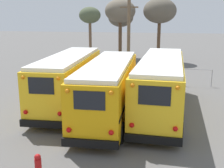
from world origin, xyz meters
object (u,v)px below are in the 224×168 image
at_px(bare_tree_1, 120,11).
at_px(utility_pole, 129,35).
at_px(bare_tree_3, 121,18).
at_px(school_bus_1, 109,87).
at_px(fire_hydrant, 38,167).
at_px(bare_tree_0, 90,16).
at_px(school_bus_0, 69,79).
at_px(school_bus_2, 161,83).
at_px(bare_tree_2, 160,11).

bearing_deg(bare_tree_1, utility_pole, -74.77).
bearing_deg(bare_tree_3, school_bus_1, -82.34).
relative_size(bare_tree_3, fire_hydrant, 6.51).
xyz_separation_m(bare_tree_1, bare_tree_3, (-0.34, 2.60, -0.80)).
bearing_deg(fire_hydrant, bare_tree_0, 101.02).
height_order(utility_pole, bare_tree_3, utility_pole).
height_order(bare_tree_1, fire_hydrant, bare_tree_1).
bearing_deg(bare_tree_0, bare_tree_3, 64.56).
xyz_separation_m(school_bus_0, bare_tree_1, (0.11, 19.25, 4.42)).
bearing_deg(utility_pole, school_bus_2, -72.78).
bearing_deg(bare_tree_1, bare_tree_2, 2.11).
relative_size(school_bus_2, bare_tree_1, 1.38).
relative_size(bare_tree_1, bare_tree_2, 0.99).
bearing_deg(bare_tree_3, school_bus_2, -74.65).
bearing_deg(school_bus_0, school_bus_2, -1.56).
distance_m(bare_tree_2, fire_hydrant, 28.69).
bearing_deg(bare_tree_2, school_bus_2, -87.71).
xyz_separation_m(utility_pole, bare_tree_1, (-2.22, 8.14, 2.39)).
bearing_deg(fire_hydrant, bare_tree_1, 93.50).
bearing_deg(bare_tree_2, fire_hydrant, -96.59).
distance_m(school_bus_2, bare_tree_3, 23.11).
relative_size(utility_pole, bare_tree_3, 1.09).
distance_m(utility_pole, bare_tree_2, 9.07).
relative_size(school_bus_0, bare_tree_2, 1.23).
bearing_deg(utility_pole, bare_tree_0, 136.92).
relative_size(school_bus_1, utility_pole, 1.35).
bearing_deg(fire_hydrant, bare_tree_2, 83.41).
bearing_deg(bare_tree_1, bare_tree_3, 97.38).
xyz_separation_m(school_bus_2, bare_tree_3, (-6.04, 22.01, 3.62)).
relative_size(utility_pole, bare_tree_0, 1.10).
xyz_separation_m(school_bus_0, bare_tree_0, (-2.98, 16.07, 3.83)).
bearing_deg(school_bus_1, bare_tree_1, 97.69).
xyz_separation_m(bare_tree_0, bare_tree_3, (2.75, 5.78, -0.20)).
height_order(school_bus_1, utility_pole, utility_pole).
distance_m(school_bus_0, school_bus_1, 3.26).
height_order(utility_pole, bare_tree_0, utility_pole).
bearing_deg(bare_tree_0, school_bus_0, -79.50).
xyz_separation_m(bare_tree_1, fire_hydrant, (1.70, -27.76, -5.68)).
bearing_deg(bare_tree_0, utility_pole, -43.08).
relative_size(bare_tree_1, bare_tree_3, 1.15).
xyz_separation_m(school_bus_2, utility_pole, (-3.49, 11.27, 2.03)).
height_order(school_bus_2, fire_hydrant, school_bus_2).
distance_m(utility_pole, bare_tree_3, 11.16).
distance_m(bare_tree_3, fire_hydrant, 30.82).
height_order(school_bus_0, bare_tree_3, bare_tree_3).
height_order(school_bus_2, bare_tree_0, bare_tree_0).
height_order(bare_tree_0, fire_hydrant, bare_tree_0).
bearing_deg(bare_tree_2, bare_tree_1, -177.89).
distance_m(school_bus_1, fire_hydrant, 7.22).
distance_m(utility_pole, bare_tree_1, 8.77).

